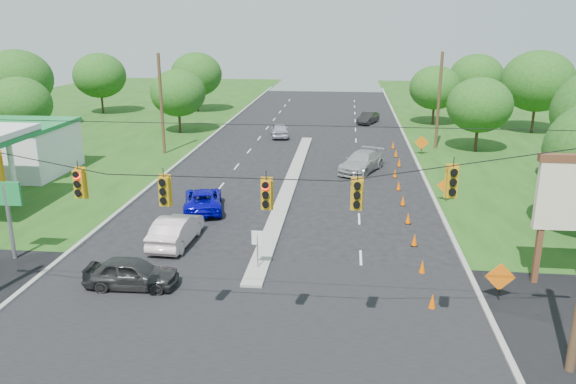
# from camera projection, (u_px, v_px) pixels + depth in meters

# --- Properties ---
(ground) EXTENTS (160.00, 160.00, 0.00)m
(ground) POSITION_uv_depth(u_px,v_px,m) (233.00, 336.00, 21.55)
(ground) COLOR black
(ground) RESTS_ON ground
(cross_street) EXTENTS (160.00, 14.00, 0.02)m
(cross_street) POSITION_uv_depth(u_px,v_px,m) (233.00, 336.00, 21.55)
(cross_street) COLOR black
(cross_street) RESTS_ON ground
(curb_left) EXTENTS (0.25, 110.00, 0.16)m
(curb_left) POSITION_uv_depth(u_px,v_px,m) (190.00, 154.00, 51.13)
(curb_left) COLOR gray
(curb_left) RESTS_ON ground
(curb_right) EXTENTS (0.25, 110.00, 0.16)m
(curb_right) POSITION_uv_depth(u_px,v_px,m) (415.00, 160.00, 49.06)
(curb_right) COLOR gray
(curb_right) RESTS_ON ground
(median) EXTENTS (1.00, 34.00, 0.18)m
(median) POSITION_uv_depth(u_px,v_px,m) (290.00, 185.00, 41.53)
(median) COLOR gray
(median) RESTS_ON ground
(median_sign) EXTENTS (0.55, 0.06, 2.05)m
(median_sign) POSITION_uv_depth(u_px,v_px,m) (257.00, 242.00, 26.83)
(median_sign) COLOR gray
(median_sign) RESTS_ON ground
(signal_span) EXTENTS (25.60, 0.32, 9.00)m
(signal_span) POSITION_uv_depth(u_px,v_px,m) (222.00, 223.00, 19.16)
(signal_span) COLOR #422D1C
(signal_span) RESTS_ON ground
(utility_pole_far_left) EXTENTS (0.28, 0.28, 9.00)m
(utility_pole_far_left) POSITION_uv_depth(u_px,v_px,m) (161.00, 105.00, 50.07)
(utility_pole_far_left) COLOR #422D1C
(utility_pole_far_left) RESTS_ON ground
(utility_pole_far_right) EXTENTS (0.28, 0.28, 9.00)m
(utility_pole_far_right) POSITION_uv_depth(u_px,v_px,m) (439.00, 101.00, 52.26)
(utility_pole_far_right) COLOR #422D1C
(utility_pole_far_right) RESTS_ON ground
(cone_0) EXTENTS (0.32, 0.32, 0.70)m
(cone_0) POSITION_uv_depth(u_px,v_px,m) (432.00, 301.00, 23.49)
(cone_0) COLOR #F85800
(cone_0) RESTS_ON ground
(cone_1) EXTENTS (0.32, 0.32, 0.70)m
(cone_1) POSITION_uv_depth(u_px,v_px,m) (422.00, 267.00, 26.82)
(cone_1) COLOR #F85800
(cone_1) RESTS_ON ground
(cone_2) EXTENTS (0.32, 0.32, 0.70)m
(cone_2) POSITION_uv_depth(u_px,v_px,m) (414.00, 240.00, 30.15)
(cone_2) COLOR #F85800
(cone_2) RESTS_ON ground
(cone_3) EXTENTS (0.32, 0.32, 0.70)m
(cone_3) POSITION_uv_depth(u_px,v_px,m) (408.00, 218.00, 33.48)
(cone_3) COLOR #F85800
(cone_3) RESTS_ON ground
(cone_4) EXTENTS (0.32, 0.32, 0.70)m
(cone_4) POSITION_uv_depth(u_px,v_px,m) (403.00, 200.00, 36.81)
(cone_4) COLOR #F85800
(cone_4) RESTS_ON ground
(cone_5) EXTENTS (0.32, 0.32, 0.70)m
(cone_5) POSITION_uv_depth(u_px,v_px,m) (399.00, 186.00, 40.14)
(cone_5) COLOR #F85800
(cone_5) RESTS_ON ground
(cone_6) EXTENTS (0.32, 0.32, 0.70)m
(cone_6) POSITION_uv_depth(u_px,v_px,m) (395.00, 173.00, 43.47)
(cone_6) COLOR #F85800
(cone_6) RESTS_ON ground
(cone_7) EXTENTS (0.32, 0.32, 0.70)m
(cone_7) POSITION_uv_depth(u_px,v_px,m) (399.00, 163.00, 46.74)
(cone_7) COLOR #F85800
(cone_7) RESTS_ON ground
(cone_8) EXTENTS (0.32, 0.32, 0.70)m
(cone_8) POSITION_uv_depth(u_px,v_px,m) (396.00, 153.00, 50.07)
(cone_8) COLOR #F85800
(cone_8) RESTS_ON ground
(cone_9) EXTENTS (0.32, 0.32, 0.70)m
(cone_9) POSITION_uv_depth(u_px,v_px,m) (393.00, 145.00, 53.40)
(cone_9) COLOR #F85800
(cone_9) RESTS_ON ground
(work_sign_0) EXTENTS (1.27, 0.58, 1.37)m
(work_sign_0) POSITION_uv_depth(u_px,v_px,m) (500.00, 278.00, 23.93)
(work_sign_0) COLOR black
(work_sign_0) RESTS_ON ground
(work_sign_1) EXTENTS (1.27, 0.58, 1.37)m
(work_sign_1) POSITION_uv_depth(u_px,v_px,m) (447.00, 187.00, 37.25)
(work_sign_1) COLOR black
(work_sign_1) RESTS_ON ground
(work_sign_2) EXTENTS (1.27, 0.58, 1.37)m
(work_sign_2) POSITION_uv_depth(u_px,v_px,m) (422.00, 143.00, 50.57)
(work_sign_2) COLOR black
(work_sign_2) RESTS_ON ground
(tree_2) EXTENTS (5.88, 5.88, 6.86)m
(tree_2) POSITION_uv_depth(u_px,v_px,m) (19.00, 104.00, 51.50)
(tree_2) COLOR black
(tree_2) RESTS_ON ground
(tree_3) EXTENTS (7.56, 7.56, 8.82)m
(tree_3) POSITION_uv_depth(u_px,v_px,m) (17.00, 79.00, 61.27)
(tree_3) COLOR black
(tree_3) RESTS_ON ground
(tree_4) EXTENTS (6.72, 6.72, 7.84)m
(tree_4) POSITION_uv_depth(u_px,v_px,m) (100.00, 76.00, 72.46)
(tree_4) COLOR black
(tree_4) RESTS_ON ground
(tree_5) EXTENTS (5.88, 5.88, 6.86)m
(tree_5) POSITION_uv_depth(u_px,v_px,m) (178.00, 93.00, 59.79)
(tree_5) COLOR black
(tree_5) RESTS_ON ground
(tree_6) EXTENTS (6.72, 6.72, 7.84)m
(tree_6) POSITION_uv_depth(u_px,v_px,m) (196.00, 74.00, 74.08)
(tree_6) COLOR black
(tree_6) RESTS_ON ground
(tree_9) EXTENTS (5.88, 5.88, 6.86)m
(tree_9) POSITION_uv_depth(u_px,v_px,m) (480.00, 105.00, 51.00)
(tree_9) COLOR black
(tree_9) RESTS_ON ground
(tree_10) EXTENTS (7.56, 7.56, 8.82)m
(tree_10) POSITION_uv_depth(u_px,v_px,m) (538.00, 81.00, 59.33)
(tree_10) COLOR black
(tree_10) RESTS_ON ground
(tree_11) EXTENTS (6.72, 6.72, 7.84)m
(tree_11) POSITION_uv_depth(u_px,v_px,m) (476.00, 77.00, 70.39)
(tree_11) COLOR black
(tree_11) RESTS_ON ground
(tree_12) EXTENTS (5.88, 5.88, 6.86)m
(tree_12) POSITION_uv_depth(u_px,v_px,m) (435.00, 88.00, 64.53)
(tree_12) COLOR black
(tree_12) RESTS_ON ground
(black_sedan) EXTENTS (4.25, 1.82, 1.43)m
(black_sedan) POSITION_uv_depth(u_px,v_px,m) (131.00, 273.00, 25.30)
(black_sedan) COLOR #292929
(black_sedan) RESTS_ON ground
(white_sedan) EXTENTS (1.90, 4.92, 1.60)m
(white_sedan) POSITION_uv_depth(u_px,v_px,m) (176.00, 230.00, 30.30)
(white_sedan) COLOR beige
(white_sedan) RESTS_ON ground
(blue_pickup) EXTENTS (3.45, 5.46, 1.40)m
(blue_pickup) POSITION_uv_depth(u_px,v_px,m) (203.00, 200.00, 35.83)
(blue_pickup) COLOR #0502B2
(blue_pickup) RESTS_ON ground
(silver_car_far) EXTENTS (4.21, 5.96, 1.60)m
(silver_car_far) POSITION_uv_depth(u_px,v_px,m) (361.00, 162.00, 45.09)
(silver_car_far) COLOR #9F9F9F
(silver_car_far) RESTS_ON ground
(silver_car_oncoming) EXTENTS (2.51, 4.61, 1.49)m
(silver_car_oncoming) POSITION_uv_depth(u_px,v_px,m) (280.00, 130.00, 58.67)
(silver_car_oncoming) COLOR #AAA7BA
(silver_car_oncoming) RESTS_ON ground
(dark_car_receding) EXTENTS (2.86, 4.38, 1.36)m
(dark_car_receding) POSITION_uv_depth(u_px,v_px,m) (368.00, 118.00, 66.58)
(dark_car_receding) COLOR black
(dark_car_receding) RESTS_ON ground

